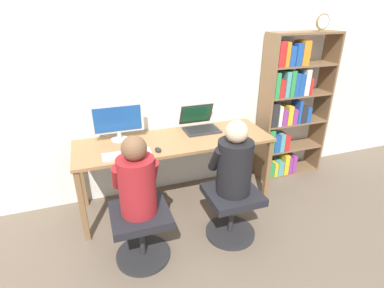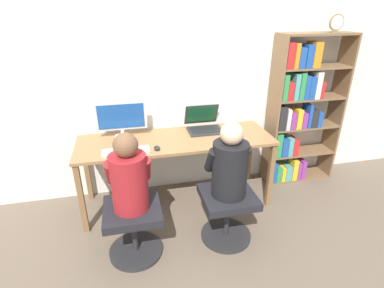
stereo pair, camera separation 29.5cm
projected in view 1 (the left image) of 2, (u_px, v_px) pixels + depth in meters
name	position (u px, v px, depth m)	size (l,w,h in m)	color
ground_plane	(185.00, 220.00, 3.11)	(14.00, 14.00, 0.00)	brown
wall_back	(163.00, 80.00, 3.18)	(10.00, 0.05, 2.60)	silver
desk	(175.00, 146.00, 3.10)	(2.00, 0.66, 0.77)	olive
desktop_monitor	(118.00, 121.00, 2.98)	(0.51, 0.17, 0.38)	beige
laptop	(200.00, 125.00, 3.31)	(0.38, 0.37, 0.26)	#2D2D30
keyboard	(127.00, 155.00, 2.73)	(0.44, 0.16, 0.03)	#B2B2B7
computer_mouse_by_keyboard	(158.00, 150.00, 2.82)	(0.06, 0.10, 0.03)	black
office_chair_left	(141.00, 229.00, 2.53)	(0.47, 0.47, 0.49)	#262628
office_chair_right	(232.00, 208.00, 2.79)	(0.47, 0.47, 0.49)	#262628
person_at_monitor	(137.00, 180.00, 2.33)	(0.36, 0.32, 0.67)	maroon
person_at_laptop	(234.00, 162.00, 2.59)	(0.38, 0.33, 0.68)	black
bookshelf	(288.00, 109.00, 3.61)	(0.86, 0.29, 1.76)	brown
desk_clock	(323.00, 22.00, 3.22)	(0.16, 0.03, 0.18)	olive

